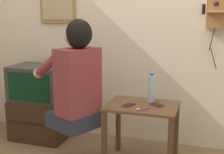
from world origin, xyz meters
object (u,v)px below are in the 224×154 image
object	(u,v)px
television	(39,83)
toothbrush	(143,109)
wall_phone_antique	(216,6)
person	(76,78)
cell_phone_spare	(157,105)
water_bottle	(152,89)
cell_phone_held	(129,105)

from	to	relation	value
television	toothbrush	xyz separation A→B (m)	(1.18, -0.38, -0.05)
wall_phone_antique	person	bearing A→B (deg)	-149.30
television	cell_phone_spare	bearing A→B (deg)	-10.02
cell_phone_spare	water_bottle	xyz separation A→B (m)	(-0.06, 0.08, 0.12)
person	television	bearing A→B (deg)	80.33
water_bottle	wall_phone_antique	bearing A→B (deg)	36.86
cell_phone_spare	wall_phone_antique	bearing A→B (deg)	-6.97
cell_phone_held	toothbrush	xyz separation A→B (m)	(0.14, -0.08, 0.00)
person	wall_phone_antique	bearing A→B (deg)	-34.57
cell_phone_held	cell_phone_spare	bearing A→B (deg)	42.95
cell_phone_spare	person	bearing A→B (deg)	143.55
cell_phone_spare	cell_phone_held	bearing A→B (deg)	146.13
cell_phone_held	toothbrush	size ratio (longest dim) A/B	1.08
wall_phone_antique	toothbrush	xyz separation A→B (m)	(-0.51, -0.60, -0.82)
cell_phone_held	toothbrush	distance (m)	0.16
person	cell_phone_held	bearing A→B (deg)	-49.88
wall_phone_antique	water_bottle	world-z (taller)	wall_phone_antique
water_bottle	person	bearing A→B (deg)	-155.02
person	wall_phone_antique	xyz separation A→B (m)	(1.08, 0.64, 0.59)
wall_phone_antique	toothbrush	distance (m)	1.13
person	cell_phone_held	distance (m)	0.50
wall_phone_antique	cell_phone_spare	xyz separation A→B (m)	(-0.42, -0.44, -0.82)
wall_phone_antique	cell_phone_held	world-z (taller)	wall_phone_antique
water_bottle	toothbrush	bearing A→B (deg)	-95.16
cell_phone_held	cell_phone_spare	xyz separation A→B (m)	(0.22, 0.08, 0.00)
water_bottle	toothbrush	world-z (taller)	water_bottle
television	water_bottle	size ratio (longest dim) A/B	2.14
cell_phone_spare	toothbrush	xyz separation A→B (m)	(-0.08, -0.16, 0.00)
toothbrush	person	bearing A→B (deg)	43.06
cell_phone_held	cell_phone_spare	size ratio (longest dim) A/B	1.02
wall_phone_antique	water_bottle	xyz separation A→B (m)	(-0.48, -0.36, -0.70)
cell_phone_held	water_bottle	xyz separation A→B (m)	(0.16, 0.16, 0.12)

